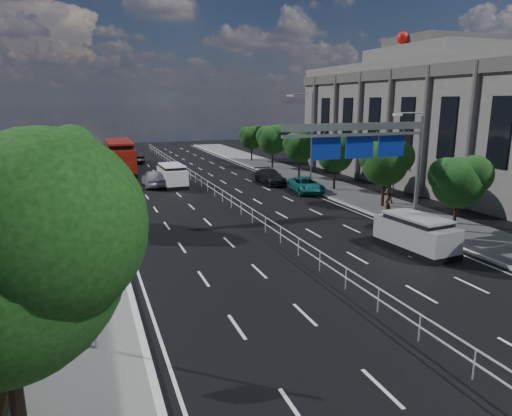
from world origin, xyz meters
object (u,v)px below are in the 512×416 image
red_bus (120,155)px  pedestrian_a (388,204)px  pedestrian_b (389,193)px  silver_minivan (416,233)px  near_car_dark (138,157)px  parked_car_teal (306,185)px  toilet_sign (74,270)px  white_minivan (172,176)px  overhead_gantry (371,142)px  near_car_silver (153,178)px  parked_car_dark (270,177)px

red_bus → pedestrian_a: size_ratio=8.03×
pedestrian_b → silver_minivan: bearing=97.3°
red_bus → near_car_dark: bearing=70.6°
parked_car_teal → pedestrian_b: pedestrian_b is taller
near_car_dark → pedestrian_a: size_ratio=3.19×
toilet_sign → pedestrian_b: 27.80m
white_minivan → red_bus: red_bus is taller
toilet_sign → overhead_gantry: size_ratio=0.42×
pedestrian_a → pedestrian_b: pedestrian_b is taller
silver_minivan → white_minivan: bearing=105.0°
toilet_sign → parked_car_teal: size_ratio=0.88×
white_minivan → near_car_silver: bearing=161.2°
red_bus → pedestrian_a: bearing=-59.6°
toilet_sign → near_car_silver: bearing=77.5°
overhead_gantry → parked_car_dark: bearing=89.2°
parked_car_dark → parked_car_teal: bearing=-75.5°
near_car_silver → parked_car_teal: near_car_silver is taller
overhead_gantry → pedestrian_b: overhead_gantry is taller
overhead_gantry → parked_car_dark: (0.23, 17.32, -4.89)m
overhead_gantry → white_minivan: 21.95m
silver_minivan → red_bus: bearing=104.4°
pedestrian_b → near_car_silver: bearing=-5.2°
near_car_silver → parked_car_dark: 11.55m
silver_minivan → toilet_sign: bearing=-169.4°
red_bus → parked_car_dark: size_ratio=2.47×
white_minivan → silver_minivan: bearing=-71.3°
overhead_gantry → red_bus: size_ratio=0.84×
white_minivan → overhead_gantry: bearing=-66.0°
overhead_gantry → parked_car_teal: (1.56, 11.95, -4.92)m
red_bus → overhead_gantry: bearing=-66.0°
white_minivan → parked_car_teal: (10.84, -7.42, -0.37)m
overhead_gantry → parked_car_dark: 18.00m
white_minivan → pedestrian_a: bearing=-55.9°
parked_car_teal → near_car_dark: bearing=120.5°
silver_minivan → pedestrian_a: (3.42, 7.15, -0.08)m
red_bus → pedestrian_b: size_ratio=7.56×
red_bus → parked_car_teal: bearing=-51.5°
near_car_dark → pedestrian_b: (15.95, -33.64, 0.15)m
parked_car_teal → parked_car_dark: size_ratio=1.00×
near_car_silver → parked_car_teal: bearing=148.2°
red_bus → silver_minivan: bearing=-69.2°
parked_car_teal → white_minivan: bearing=152.0°
near_car_silver → silver_minivan: 27.22m
toilet_sign → overhead_gantry: 20.52m
red_bus → near_car_dark: red_bus is taller
silver_minivan → pedestrian_a: silver_minivan is taller
near_car_silver → pedestrian_b: size_ratio=2.96×
near_car_silver → pedestrian_a: (14.21, -17.84, 0.08)m
overhead_gantry → parked_car_teal: size_ratio=2.08×
overhead_gantry → white_minivan: overhead_gantry is taller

